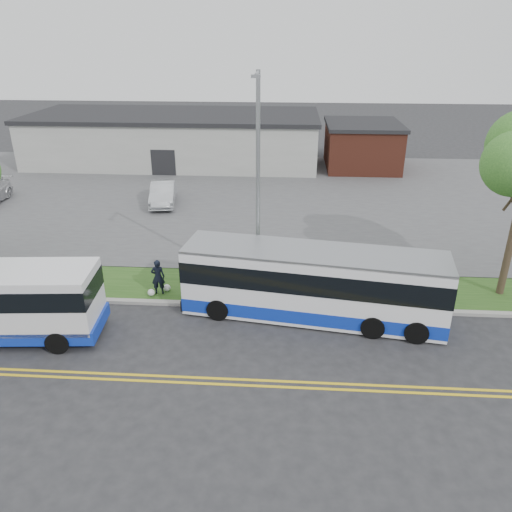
# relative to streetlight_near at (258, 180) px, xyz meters

# --- Properties ---
(ground) EXTENTS (140.00, 140.00, 0.00)m
(ground) POSITION_rel_streetlight_near_xyz_m (-3.00, -2.73, -5.23)
(ground) COLOR #28282B
(ground) RESTS_ON ground
(lane_line_north) EXTENTS (70.00, 0.12, 0.01)m
(lane_line_north) POSITION_rel_streetlight_near_xyz_m (-3.00, -6.58, -5.23)
(lane_line_north) COLOR yellow
(lane_line_north) RESTS_ON ground
(lane_line_south) EXTENTS (70.00, 0.12, 0.01)m
(lane_line_south) POSITION_rel_streetlight_near_xyz_m (-3.00, -6.88, -5.23)
(lane_line_south) COLOR yellow
(lane_line_south) RESTS_ON ground
(curb) EXTENTS (80.00, 0.30, 0.15)m
(curb) POSITION_rel_streetlight_near_xyz_m (-3.00, -1.63, -5.16)
(curb) COLOR #9E9B93
(curb) RESTS_ON ground
(verge) EXTENTS (80.00, 3.30, 0.10)m
(verge) POSITION_rel_streetlight_near_xyz_m (-3.00, 0.17, -5.18)
(verge) COLOR #244818
(verge) RESTS_ON ground
(parking_lot) EXTENTS (80.00, 25.00, 0.10)m
(parking_lot) POSITION_rel_streetlight_near_xyz_m (-3.00, 14.27, -5.18)
(parking_lot) COLOR #4C4C4F
(parking_lot) RESTS_ON ground
(commercial_building) EXTENTS (25.40, 10.40, 4.35)m
(commercial_building) POSITION_rel_streetlight_near_xyz_m (-9.00, 24.27, -3.05)
(commercial_building) COLOR #9E9E99
(commercial_building) RESTS_ON ground
(brick_wing) EXTENTS (6.30, 7.30, 3.90)m
(brick_wing) POSITION_rel_streetlight_near_xyz_m (7.50, 23.27, -3.27)
(brick_wing) COLOR brown
(brick_wing) RESTS_ON ground
(streetlight_near) EXTENTS (0.35, 1.53, 9.50)m
(streetlight_near) POSITION_rel_streetlight_near_xyz_m (0.00, 0.00, 0.00)
(streetlight_near) COLOR gray
(streetlight_near) RESTS_ON verge
(shuttle_bus) EXTENTS (7.64, 3.04, 2.86)m
(shuttle_bus) POSITION_rel_streetlight_near_xyz_m (-8.93, -4.47, -3.70)
(shuttle_bus) COLOR #102FB1
(shuttle_bus) RESTS_ON ground
(transit_bus) EXTENTS (10.92, 3.99, 2.96)m
(transit_bus) POSITION_rel_streetlight_near_xyz_m (2.40, -2.13, -3.74)
(transit_bus) COLOR white
(transit_bus) RESTS_ON ground
(pedestrian) EXTENTS (0.65, 0.48, 1.66)m
(pedestrian) POSITION_rel_streetlight_near_xyz_m (-4.42, -0.83, -4.30)
(pedestrian) COLOR black
(pedestrian) RESTS_ON verge
(parked_car_a) EXTENTS (2.31, 4.76, 1.50)m
(parked_car_a) POSITION_rel_streetlight_near_xyz_m (-7.27, 11.92, -4.38)
(parked_car_a) COLOR #B6B9BE
(parked_car_a) RESTS_ON parking_lot
(grocery_bag_left) EXTENTS (0.32, 0.32, 0.32)m
(grocery_bag_left) POSITION_rel_streetlight_near_xyz_m (-4.72, -1.08, -4.97)
(grocery_bag_left) COLOR white
(grocery_bag_left) RESTS_ON verge
(grocery_bag_right) EXTENTS (0.32, 0.32, 0.32)m
(grocery_bag_right) POSITION_rel_streetlight_near_xyz_m (-4.12, -0.58, -4.97)
(grocery_bag_right) COLOR white
(grocery_bag_right) RESTS_ON verge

